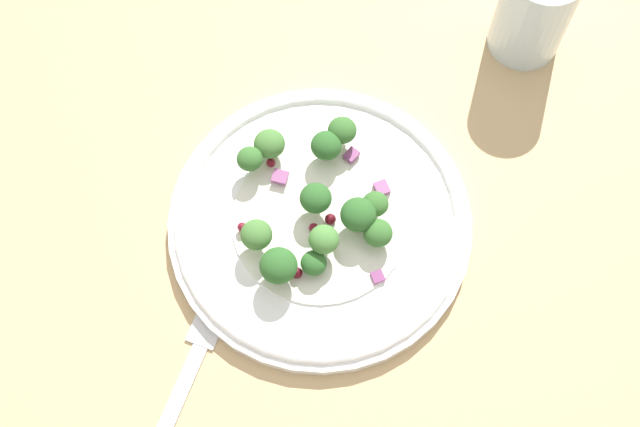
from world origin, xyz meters
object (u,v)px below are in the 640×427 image
(plate, at_px, (320,222))
(water_glass, at_px, (535,9))
(broccoli_floret_0, at_px, (270,144))
(fork, at_px, (175,399))
(broccoli_floret_1, at_px, (279,266))
(broccoli_floret_2, at_px, (342,131))

(plate, height_order, water_glass, water_glass)
(broccoli_floret_0, bearing_deg, fork, -166.09)
(broccoli_floret_1, bearing_deg, fork, 173.34)
(plate, height_order, broccoli_floret_0, broccoli_floret_0)
(plate, relative_size, broccoli_floret_2, 10.24)
(broccoli_floret_2, distance_m, water_glass, 0.20)
(broccoli_floret_2, xyz_separation_m, fork, (-0.25, -0.01, -0.03))
(broccoli_floret_1, height_order, broccoli_floret_2, broccoli_floret_1)
(water_glass, bearing_deg, fork, 170.27)
(broccoli_floret_0, xyz_separation_m, fork, (-0.21, -0.05, -0.03))
(plate, bearing_deg, water_glass, -12.91)
(plate, distance_m, broccoli_floret_2, 0.08)
(fork, bearing_deg, broccoli_floret_1, -6.66)
(water_glass, bearing_deg, plate, 167.09)
(fork, bearing_deg, plate, -5.15)
(broccoli_floret_2, bearing_deg, broccoli_floret_1, -170.49)
(plate, xyz_separation_m, broccoli_floret_2, (0.07, 0.02, 0.02))
(broccoli_floret_1, height_order, water_glass, water_glass)
(broccoli_floret_0, height_order, broccoli_floret_2, broccoli_floret_2)
(broccoli_floret_0, relative_size, fork, 0.14)
(broccoli_floret_2, bearing_deg, broccoli_floret_0, 132.55)
(broccoli_floret_1, distance_m, broccoli_floret_2, 0.13)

